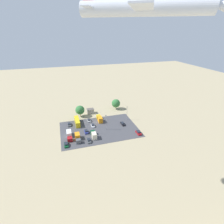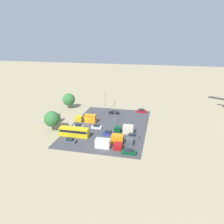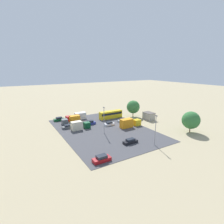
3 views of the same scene
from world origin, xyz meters
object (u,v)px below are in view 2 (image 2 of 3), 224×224
Objects in this scene: parked_car_7 at (70,141)px; parked_car_1 at (97,127)px; parked_truck_1 at (121,140)px; parked_truck_2 at (87,118)px; parked_car_4 at (114,112)px; parked_truck_0 at (125,129)px; parked_car_3 at (129,152)px; shed_building at (55,119)px; parked_truck_3 at (107,144)px; parked_car_2 at (142,111)px; parked_car_6 at (108,133)px; parked_car_5 at (132,136)px; bus at (74,132)px; parked_car_0 at (78,126)px.

parked_car_1 is at bearing 158.27° from parked_car_7.
parked_truck_1 is 23.91m from parked_truck_2.
parked_car_4 is 21.81m from parked_truck_0.
parked_car_7 is at bearing 81.59° from parked_car_3.
parked_truck_1 is (12.56, 31.04, -0.16)m from shed_building.
parked_truck_3 is (12.84, -3.83, -0.12)m from parked_truck_0.
parked_car_2 is 1.10× the size of parked_car_6.
parked_truck_0 is at bearing -8.67° from parked_car_2.
parked_car_6 is at bearing -90.49° from parked_car_5.
parked_car_2 reaches higher than parked_car_4.
parked_car_5 is at bearing -108.72° from parked_car_1.
parked_car_7 is at bearing -29.86° from parked_car_2.
parked_car_6 is at bearing 107.14° from bus.
shed_building is at bearing -138.83° from parked_car_7.
shed_building is 1.17× the size of parked_car_0.
parked_car_0 is at bearing -131.51° from parked_truck_3.
bus is 19.03m from parked_truck_0.
parked_car_4 is 0.53× the size of parked_truck_2.
parked_car_6 is 8.01m from parked_truck_1.
bus is 2.60× the size of parked_car_0.
parked_truck_2 is (17.53, -21.47, 0.87)m from parked_car_2.
parked_truck_0 is at bearing -135.78° from parked_car_5.
parked_car_4 is at bearing -163.07° from parked_truck_1.
parked_car_2 is at bearing 121.16° from shed_building.
parked_car_0 is 22.70m from parked_car_5.
parked_car_0 is 33.36m from parked_car_2.
parked_truck_0 reaches higher than parked_car_4.
parked_car_7 reaches higher than parked_car_4.
shed_building is 19.31m from parked_car_1.
shed_building is 31.94m from parked_truck_3.
shed_building reaches higher than parked_car_5.
parked_car_3 is (39.90, -0.07, -0.01)m from parked_car_2.
parked_car_5 is at bearing 2.41° from parked_car_3.
bus is 2.32× the size of parked_car_4.
parked_truck_1 is 0.83× the size of parked_truck_3.
parked_car_5 is 6.33m from parked_truck_1.
parked_truck_2 reaches higher than parked_car_7.
parked_truck_1 reaches higher than parked_car_1.
parked_truck_1 reaches higher than parked_car_7.
parked_car_3 is 0.62× the size of parked_truck_0.
parked_car_1 is at bearing -129.85° from parked_car_6.
bus is 2.30× the size of parked_car_5.
parked_car_2 is at bearing 168.58° from parked_truck_3.
parked_truck_0 is 0.81× the size of parked_truck_2.
parked_car_5 is at bearing 78.16° from shed_building.
parked_car_2 is 28.27m from parked_car_5.
shed_building is 12.40m from parked_car_0.
parked_truck_0 is at bearing -156.37° from parked_car_4.
parked_truck_0 is at bearing 14.00° from parked_car_3.
parked_truck_1 is at bearing 30.84° from parked_car_3.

